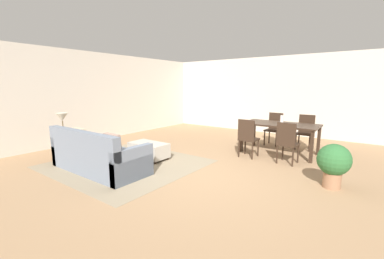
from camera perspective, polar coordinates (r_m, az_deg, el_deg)
ground_plane at (r=4.99m, az=2.97°, el=-9.88°), size 10.80×10.80×0.00m
wall_back at (r=9.29m, az=20.49°, el=7.23°), size 9.00×0.12×2.70m
wall_left at (r=8.35m, az=-21.71°, el=6.92°), size 0.12×11.00×2.70m
area_rug at (r=5.71m, az=-14.70°, el=-7.55°), size 3.00×2.80×0.01m
couch at (r=5.38m, az=-20.76°, el=-5.75°), size 2.15×0.89×0.86m
ottoman_table at (r=5.93m, az=-9.83°, el=-4.54°), size 0.92×0.50×0.38m
side_table at (r=6.54m, az=-27.13°, el=-2.21°), size 0.40×0.40×0.55m
table_lamp at (r=6.46m, az=-27.50°, el=2.35°), size 0.26×0.26×0.53m
dining_table at (r=6.62m, az=19.40°, el=0.55°), size 1.80×0.93×0.76m
dining_chair_near_left at (r=6.03m, az=12.56°, el=-1.48°), size 0.41×0.41×0.92m
dining_chair_near_right at (r=5.77m, az=20.88°, el=-2.41°), size 0.43×0.43×0.92m
dining_chair_far_left at (r=7.58m, az=18.25°, el=0.57°), size 0.42×0.42×0.92m
dining_chair_far_right at (r=7.38m, az=24.46°, el=-0.08°), size 0.40×0.40×0.92m
vase_centerpiece at (r=6.55m, az=19.79°, el=2.13°), size 0.08×0.08×0.21m
potted_plant at (r=4.79m, az=29.61°, el=-6.50°), size 0.53×0.53×0.75m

